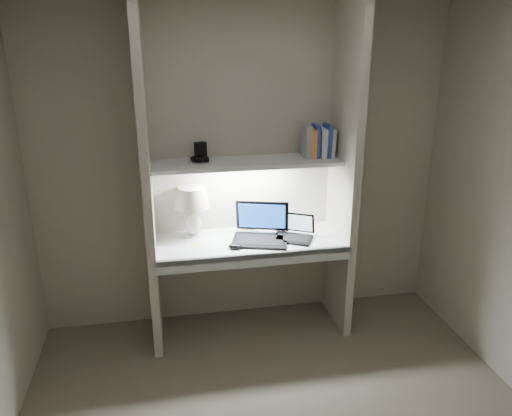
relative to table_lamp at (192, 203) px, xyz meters
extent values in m
cube|color=beige|center=(0.41, 0.12, 0.21)|extent=(3.20, 0.01, 2.50)
cube|color=beige|center=(-0.32, -0.16, 0.21)|extent=(0.06, 0.55, 2.50)
cube|color=beige|center=(1.14, -0.16, 0.21)|extent=(0.06, 0.55, 2.50)
cube|color=white|center=(0.41, -0.16, -0.29)|extent=(1.40, 0.55, 0.04)
cube|color=silver|center=(0.41, -0.42, -0.32)|extent=(1.46, 0.03, 0.10)
cube|color=silver|center=(0.41, -0.06, 0.31)|extent=(1.40, 0.36, 0.03)
cube|color=white|center=(0.41, -0.06, 0.29)|extent=(0.60, 0.04, 0.02)
cylinder|color=white|center=(0.00, 0.00, -0.26)|extent=(0.10, 0.10, 0.02)
ellipsoid|color=white|center=(0.00, 0.00, -0.17)|extent=(0.13, 0.13, 0.17)
cylinder|color=white|center=(0.00, 0.00, -0.07)|extent=(0.02, 0.02, 0.07)
sphere|color=#FFD899|center=(0.00, 0.00, 0.00)|extent=(0.04, 0.04, 0.04)
cube|color=black|center=(0.48, -0.22, -0.26)|extent=(0.48, 0.39, 0.02)
cube|color=black|center=(0.48, -0.22, -0.25)|extent=(0.39, 0.29, 0.00)
cube|color=black|center=(0.53, -0.05, -0.12)|extent=(0.41, 0.19, 0.26)
cube|color=blue|center=(0.53, -0.06, -0.12)|extent=(0.36, 0.16, 0.21)
cube|color=black|center=(0.73, -0.23, -0.26)|extent=(0.34, 0.31, 0.02)
cube|color=black|center=(0.73, -0.23, -0.25)|extent=(0.28, 0.24, 0.00)
cube|color=black|center=(0.79, -0.12, -0.17)|extent=(0.28, 0.18, 0.17)
cube|color=silver|center=(0.79, -0.13, -0.17)|extent=(0.24, 0.16, 0.13)
cube|color=silver|center=(0.46, 0.07, -0.19)|extent=(0.12, 0.10, 0.14)
ellipsoid|color=black|center=(0.28, -0.30, -0.25)|extent=(0.12, 0.09, 0.04)
torus|color=black|center=(0.71, -0.03, -0.26)|extent=(0.12, 0.12, 0.01)
cube|color=yellow|center=(0.00, -0.19, -0.26)|extent=(0.08, 0.08, 0.00)
cube|color=silver|center=(1.07, -0.04, 0.44)|extent=(0.04, 0.16, 0.22)
cube|color=#2948A4|center=(1.04, -0.04, 0.45)|extent=(0.05, 0.16, 0.25)
cube|color=silver|center=(1.00, -0.04, 0.44)|extent=(0.04, 0.16, 0.22)
cube|color=#2540A3|center=(0.95, -0.04, 0.45)|extent=(0.03, 0.16, 0.24)
cube|color=orange|center=(0.92, -0.04, 0.44)|extent=(0.04, 0.16, 0.22)
cube|color=#A5A3A8|center=(0.88, -0.04, 0.45)|extent=(0.04, 0.16, 0.24)
cube|color=black|center=(0.08, 0.02, 0.40)|extent=(0.09, 0.08, 0.13)
ellipsoid|color=black|center=(0.05, -0.04, 0.36)|extent=(0.14, 0.12, 0.05)
camera|label=1|loc=(-0.20, -3.61, 1.23)|focal=35.00mm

